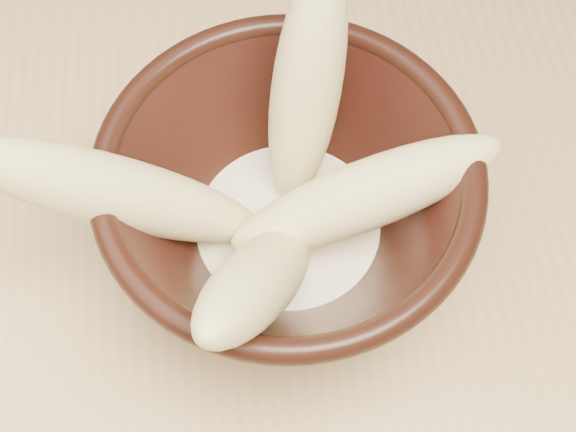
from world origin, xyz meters
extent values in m
cube|color=tan|center=(0.00, 0.00, 0.73)|extent=(1.20, 0.80, 0.04)
cylinder|color=black|center=(-0.01, 0.03, 0.76)|extent=(0.10, 0.10, 0.01)
cylinder|color=black|center=(-0.01, 0.03, 0.78)|extent=(0.09, 0.09, 0.01)
torus|color=black|center=(-0.01, 0.03, 0.86)|extent=(0.22, 0.22, 0.01)
cylinder|color=#FAF3C9|center=(-0.01, 0.03, 0.79)|extent=(0.13, 0.13, 0.02)
ellipsoid|color=#F7E792|center=(0.01, 0.08, 0.87)|extent=(0.08, 0.11, 0.16)
ellipsoid|color=#F7E792|center=(-0.10, 0.03, 0.86)|extent=(0.17, 0.04, 0.15)
ellipsoid|color=#F7E792|center=(0.04, 0.02, 0.84)|extent=(0.18, 0.07, 0.09)
ellipsoid|color=#F7E792|center=(-0.03, -0.03, 0.86)|extent=(0.10, 0.15, 0.15)
camera|label=1|loc=(-0.03, -0.19, 1.25)|focal=50.00mm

